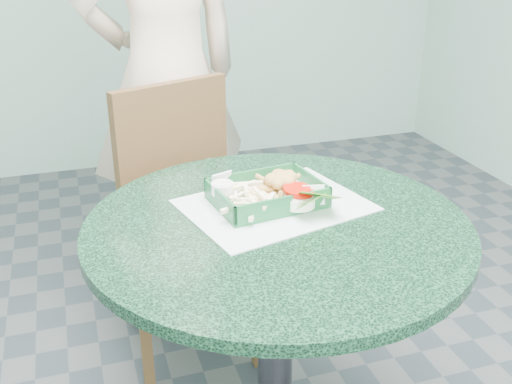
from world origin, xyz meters
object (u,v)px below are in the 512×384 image
object	(u,v)px
dining_chair	(181,202)
crab_sandwich	(282,192)
food_basket	(267,204)
sauce_ramekin	(223,193)
cafe_table	(276,288)
diner_person	(164,28)

from	to	relation	value
dining_chair	crab_sandwich	size ratio (longest dim) A/B	7.32
food_basket	sauce_ramekin	distance (m)	0.12
cafe_table	sauce_ramekin	world-z (taller)	sauce_ramekin
diner_person	sauce_ramekin	size ratio (longest dim) A/B	38.58
cafe_table	sauce_ramekin	bearing A→B (deg)	126.02
dining_chair	diner_person	bearing A→B (deg)	63.84
dining_chair	food_basket	size ratio (longest dim) A/B	3.53
cafe_table	crab_sandwich	distance (m)	0.24
diner_person	food_basket	distance (m)	0.95
crab_sandwich	sauce_ramekin	size ratio (longest dim) A/B	2.28
dining_chair	diner_person	xyz separation A→B (m)	(0.03, 0.32, 0.54)
diner_person	sauce_ramekin	bearing A→B (deg)	72.17
food_basket	crab_sandwich	size ratio (longest dim) A/B	2.07
crab_sandwich	diner_person	bearing A→B (deg)	97.90
diner_person	crab_sandwich	size ratio (longest dim) A/B	16.95
diner_person	food_basket	xyz separation A→B (m)	(0.09, -0.90, -0.31)
crab_sandwich	food_basket	bearing A→B (deg)	168.93
diner_person	crab_sandwich	distance (m)	0.95
cafe_table	sauce_ramekin	xyz separation A→B (m)	(-0.10, 0.13, 0.22)
diner_person	food_basket	world-z (taller)	diner_person
cafe_table	dining_chair	distance (m)	0.69
cafe_table	crab_sandwich	xyz separation A→B (m)	(0.04, 0.09, 0.22)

